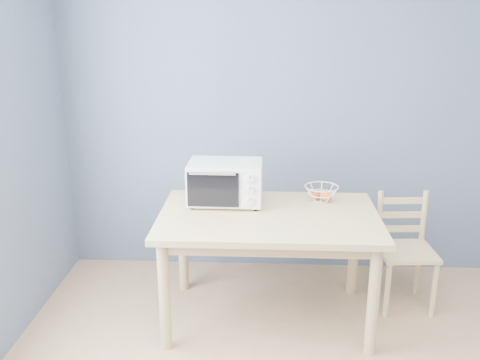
{
  "coord_description": "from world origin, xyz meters",
  "views": [
    {
      "loc": [
        -0.45,
        -1.75,
        1.98
      ],
      "look_at": [
        -0.61,
        1.58,
        0.93
      ],
      "focal_mm": 40.0,
      "sensor_mm": 36.0,
      "label": 1
    }
  ],
  "objects_px": {
    "toaster_oven": "(222,182)",
    "fruit_basket": "(321,193)",
    "dining_chair": "(404,251)",
    "dining_table": "(269,229)"
  },
  "relations": [
    {
      "from": "toaster_oven",
      "to": "fruit_basket",
      "type": "relative_size",
      "value": 1.93
    },
    {
      "from": "dining_table",
      "to": "dining_chair",
      "type": "relative_size",
      "value": 1.76
    },
    {
      "from": "toaster_oven",
      "to": "fruit_basket",
      "type": "bearing_deg",
      "value": 7.55
    },
    {
      "from": "toaster_oven",
      "to": "dining_chair",
      "type": "bearing_deg",
      "value": 3.68
    },
    {
      "from": "dining_table",
      "to": "toaster_oven",
      "type": "xyz_separation_m",
      "value": [
        -0.31,
        0.19,
        0.25
      ]
    },
    {
      "from": "toaster_oven",
      "to": "dining_table",
      "type": "bearing_deg",
      "value": -30.78
    },
    {
      "from": "dining_table",
      "to": "fruit_basket",
      "type": "xyz_separation_m",
      "value": [
        0.36,
        0.27,
        0.16
      ]
    },
    {
      "from": "dining_chair",
      "to": "dining_table",
      "type": "bearing_deg",
      "value": -169.16
    },
    {
      "from": "dining_table",
      "to": "toaster_oven",
      "type": "relative_size",
      "value": 2.85
    },
    {
      "from": "toaster_oven",
      "to": "fruit_basket",
      "type": "distance_m",
      "value": 0.68
    }
  ]
}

